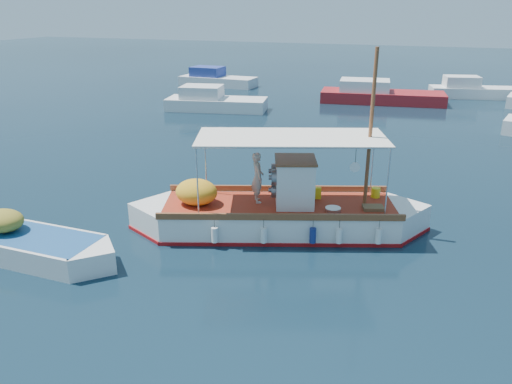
% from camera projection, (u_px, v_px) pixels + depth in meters
% --- Properties ---
extents(ground, '(160.00, 160.00, 0.00)m').
position_uv_depth(ground, '(281.00, 238.00, 15.08)').
color(ground, black).
rests_on(ground, ground).
extents(fishing_caique, '(8.85, 4.68, 5.72)m').
position_uv_depth(fishing_caique, '(277.00, 215.00, 15.47)').
color(fishing_caique, white).
rests_on(fishing_caique, ground).
extents(dinghy, '(5.92, 1.71, 1.44)m').
position_uv_depth(dinghy, '(25.00, 246.00, 13.92)').
color(dinghy, white).
rests_on(dinghy, ground).
extents(bg_boat_nw, '(6.91, 3.64, 1.80)m').
position_uv_depth(bg_boat_nw, '(213.00, 103.00, 33.23)').
color(bg_boat_nw, silver).
rests_on(bg_boat_nw, ground).
extents(bg_boat_n, '(8.89, 3.85, 1.80)m').
position_uv_depth(bg_boat_n, '(378.00, 96.00, 35.84)').
color(bg_boat_n, maroon).
rests_on(bg_boat_n, ground).
extents(bg_boat_far_w, '(6.67, 2.48, 1.80)m').
position_uv_depth(bg_boat_far_w, '(216.00, 80.00, 43.25)').
color(bg_boat_far_w, silver).
rests_on(bg_boat_far_w, ground).
extents(bg_boat_far_n, '(6.48, 3.32, 1.80)m').
position_uv_depth(bg_boat_far_n, '(470.00, 91.00, 37.72)').
color(bg_boat_far_n, silver).
rests_on(bg_boat_far_n, ground).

